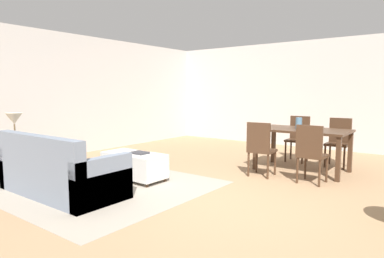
{
  "coord_description": "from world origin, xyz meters",
  "views": [
    {
      "loc": [
        2.31,
        -3.67,
        1.42
      ],
      "look_at": [
        -1.1,
        0.83,
        0.8
      ],
      "focal_mm": 31.71,
      "sensor_mm": 36.0,
      "label": 1
    }
  ],
  "objects_px": {
    "vase_centerpiece": "(299,123)",
    "book_on_ottoman": "(140,153)",
    "dining_chair_near_right": "(311,151)",
    "dining_table": "(302,134)",
    "side_table": "(16,153)",
    "couch": "(59,174)",
    "dining_chair_far_right": "(339,139)",
    "dining_chair_near_left": "(260,146)",
    "ottoman_table": "(134,165)",
    "dining_chair_far_left": "(298,136)",
    "table_lamp": "(14,120)"
  },
  "relations": [
    {
      "from": "dining_chair_near_right",
      "to": "vase_centerpiece",
      "type": "bearing_deg",
      "value": 122.24
    },
    {
      "from": "ottoman_table",
      "to": "dining_chair_near_right",
      "type": "height_order",
      "value": "dining_chair_near_right"
    },
    {
      "from": "dining_chair_near_right",
      "to": "dining_table",
      "type": "bearing_deg",
      "value": 117.49
    },
    {
      "from": "table_lamp",
      "to": "dining_chair_near_left",
      "type": "height_order",
      "value": "table_lamp"
    },
    {
      "from": "ottoman_table",
      "to": "dining_chair_near_right",
      "type": "distance_m",
      "value": 2.79
    },
    {
      "from": "ottoman_table",
      "to": "dining_chair_far_left",
      "type": "xyz_separation_m",
      "value": [
        1.57,
        3.1,
        0.27
      ]
    },
    {
      "from": "dining_chair_near_left",
      "to": "vase_centerpiece",
      "type": "relative_size",
      "value": 4.51
    },
    {
      "from": "table_lamp",
      "to": "dining_chair_far_left",
      "type": "xyz_separation_m",
      "value": [
        3.08,
        4.25,
        -0.45
      ]
    },
    {
      "from": "dining_chair_far_right",
      "to": "dining_chair_near_left",
      "type": "bearing_deg",
      "value": -116.55
    },
    {
      "from": "dining_chair_far_left",
      "to": "dining_chair_near_left",
      "type": "bearing_deg",
      "value": -90.92
    },
    {
      "from": "couch",
      "to": "side_table",
      "type": "xyz_separation_m",
      "value": [
        -1.26,
        0.02,
        0.15
      ]
    },
    {
      "from": "table_lamp",
      "to": "dining_chair_near_right",
      "type": "distance_m",
      "value": 4.69
    },
    {
      "from": "dining_chair_near_left",
      "to": "vase_centerpiece",
      "type": "distance_m",
      "value": 0.94
    },
    {
      "from": "dining_table",
      "to": "dining_chair_far_right",
      "type": "bearing_deg",
      "value": 62.52
    },
    {
      "from": "dining_chair_near_right",
      "to": "book_on_ottoman",
      "type": "relative_size",
      "value": 3.54
    },
    {
      "from": "side_table",
      "to": "vase_centerpiece",
      "type": "bearing_deg",
      "value": 44.62
    },
    {
      "from": "side_table",
      "to": "dining_chair_far_right",
      "type": "relative_size",
      "value": 0.61
    },
    {
      "from": "couch",
      "to": "ottoman_table",
      "type": "xyz_separation_m",
      "value": [
        0.25,
        1.17,
        -0.04
      ]
    },
    {
      "from": "side_table",
      "to": "dining_table",
      "type": "relative_size",
      "value": 0.36
    },
    {
      "from": "couch",
      "to": "dining_chair_near_right",
      "type": "relative_size",
      "value": 2.09
    },
    {
      "from": "dining_chair_far_right",
      "to": "dining_chair_far_left",
      "type": "bearing_deg",
      "value": 176.93
    },
    {
      "from": "dining_chair_far_right",
      "to": "vase_centerpiece",
      "type": "distance_m",
      "value": 1.04
    },
    {
      "from": "ottoman_table",
      "to": "vase_centerpiece",
      "type": "xyz_separation_m",
      "value": [
        1.89,
        2.21,
        0.61
      ]
    },
    {
      "from": "table_lamp",
      "to": "vase_centerpiece",
      "type": "height_order",
      "value": "table_lamp"
    },
    {
      "from": "ottoman_table",
      "to": "dining_chair_far_right",
      "type": "distance_m",
      "value": 3.88
    },
    {
      "from": "dining_table",
      "to": "ottoman_table",
      "type": "bearing_deg",
      "value": -130.77
    },
    {
      "from": "table_lamp",
      "to": "dining_table",
      "type": "relative_size",
      "value": 0.34
    },
    {
      "from": "couch",
      "to": "dining_chair_near_left",
      "type": "relative_size",
      "value": 2.09
    },
    {
      "from": "couch",
      "to": "side_table",
      "type": "distance_m",
      "value": 1.27
    },
    {
      "from": "couch",
      "to": "dining_chair_near_right",
      "type": "bearing_deg",
      "value": 45.24
    },
    {
      "from": "couch",
      "to": "dining_chair_near_right",
      "type": "height_order",
      "value": "dining_chair_near_right"
    },
    {
      "from": "ottoman_table",
      "to": "table_lamp",
      "type": "distance_m",
      "value": 2.04
    },
    {
      "from": "dining_table",
      "to": "dining_chair_near_right",
      "type": "distance_m",
      "value": 0.9
    },
    {
      "from": "dining_table",
      "to": "vase_centerpiece",
      "type": "xyz_separation_m",
      "value": [
        -0.06,
        -0.05,
        0.2
      ]
    },
    {
      "from": "couch",
      "to": "vase_centerpiece",
      "type": "relative_size",
      "value": 9.4
    },
    {
      "from": "vase_centerpiece",
      "to": "side_table",
      "type": "bearing_deg",
      "value": -135.38
    },
    {
      "from": "dining_chair_far_right",
      "to": "side_table",
      "type": "bearing_deg",
      "value": -132.64
    },
    {
      "from": "ottoman_table",
      "to": "dining_chair_near_left",
      "type": "bearing_deg",
      "value": 42.48
    },
    {
      "from": "vase_centerpiece",
      "to": "book_on_ottoman",
      "type": "height_order",
      "value": "vase_centerpiece"
    },
    {
      "from": "book_on_ottoman",
      "to": "vase_centerpiece",
      "type": "bearing_deg",
      "value": 51.03
    },
    {
      "from": "dining_table",
      "to": "couch",
      "type": "bearing_deg",
      "value": -122.72
    },
    {
      "from": "table_lamp",
      "to": "vase_centerpiece",
      "type": "distance_m",
      "value": 4.78
    },
    {
      "from": "dining_chair_near_left",
      "to": "dining_chair_far_right",
      "type": "xyz_separation_m",
      "value": [
        0.83,
        1.65,
        0.0
      ]
    },
    {
      "from": "couch",
      "to": "table_lamp",
      "type": "xyz_separation_m",
      "value": [
        -1.26,
        0.02,
        0.68
      ]
    },
    {
      "from": "dining_table",
      "to": "dining_chair_far_right",
      "type": "relative_size",
      "value": 1.69
    },
    {
      "from": "ottoman_table",
      "to": "book_on_ottoman",
      "type": "bearing_deg",
      "value": 7.62
    },
    {
      "from": "ottoman_table",
      "to": "side_table",
      "type": "height_order",
      "value": "side_table"
    },
    {
      "from": "side_table",
      "to": "book_on_ottoman",
      "type": "height_order",
      "value": "side_table"
    },
    {
      "from": "ottoman_table",
      "to": "dining_table",
      "type": "height_order",
      "value": "dining_table"
    },
    {
      "from": "dining_chair_near_left",
      "to": "book_on_ottoman",
      "type": "xyz_separation_m",
      "value": [
        -1.42,
        -1.39,
        -0.07
      ]
    }
  ]
}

